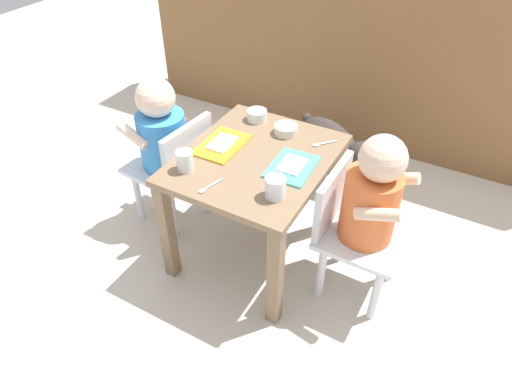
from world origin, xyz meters
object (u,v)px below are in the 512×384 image
(dog, at_px, (333,145))
(spoon_by_right_tray, at_px, (322,144))
(water_cup_right, at_px, (275,188))
(cereal_bowl_left_side, at_px, (257,115))
(seated_child_left, at_px, (165,137))
(food_tray_left, at_px, (222,145))
(seated_child_right, at_px, (368,202))
(dining_table, at_px, (256,176))
(spoon_by_left_tray, at_px, (208,187))
(veggie_bowl_near, at_px, (286,129))
(food_tray_right, at_px, (292,167))
(water_cup_left, at_px, (185,162))

(dog, bearing_deg, spoon_by_right_tray, -77.98)
(water_cup_right, bearing_deg, cereal_bowl_left_side, 125.78)
(seated_child_left, distance_m, food_tray_left, 0.28)
(seated_child_right, bearing_deg, water_cup_right, -146.67)
(dining_table, xyz_separation_m, food_tray_left, (-0.14, -0.00, 0.09))
(seated_child_left, height_order, spoon_by_left_tray, seated_child_left)
(veggie_bowl_near, bearing_deg, cereal_bowl_left_side, 165.86)
(seated_child_left, bearing_deg, food_tray_right, -0.59)
(water_cup_left, distance_m, water_cup_right, 0.33)
(dining_table, xyz_separation_m, spoon_by_right_tray, (0.17, 0.18, 0.09))
(seated_child_left, bearing_deg, spoon_by_right_tray, 17.13)
(dog, bearing_deg, food_tray_left, -111.41)
(veggie_bowl_near, relative_size, spoon_by_right_tray, 1.08)
(seated_child_left, relative_size, dog, 1.44)
(food_tray_left, distance_m, water_cup_right, 0.34)
(dog, bearing_deg, water_cup_right, -84.61)
(dining_table, relative_size, spoon_by_left_tray, 6.00)
(food_tray_right, distance_m, spoon_by_right_tray, 0.19)
(food_tray_right, bearing_deg, spoon_by_left_tray, -129.63)
(water_cup_left, bearing_deg, water_cup_right, 3.41)
(dog, relative_size, food_tray_left, 2.16)
(food_tray_left, bearing_deg, seated_child_left, 178.81)
(food_tray_right, relative_size, cereal_bowl_left_side, 2.48)
(cereal_bowl_left_side, bearing_deg, spoon_by_left_tray, -80.94)
(seated_child_left, xyz_separation_m, veggie_bowl_near, (0.44, 0.18, 0.07))
(spoon_by_right_tray, bearing_deg, seated_child_right, -36.82)
(spoon_by_left_tray, relative_size, spoon_by_right_tray, 1.20)
(water_cup_left, distance_m, spoon_by_left_tray, 0.13)
(spoon_by_right_tray, bearing_deg, dog, 102.02)
(seated_child_right, distance_m, water_cup_right, 0.31)
(seated_child_left, distance_m, food_tray_right, 0.55)
(dining_table, bearing_deg, food_tray_left, -179.07)
(seated_child_left, height_order, food_tray_left, seated_child_left)
(dog, xyz_separation_m, spoon_by_left_tray, (-0.14, -0.81, 0.26))
(dog, relative_size, water_cup_right, 6.40)
(dog, height_order, veggie_bowl_near, veggie_bowl_near)
(seated_child_left, bearing_deg, water_cup_right, -16.20)
(dog, xyz_separation_m, water_cup_right, (0.07, -0.74, 0.28))
(cereal_bowl_left_side, height_order, spoon_by_right_tray, cereal_bowl_left_side)
(dog, relative_size, spoon_by_right_tray, 5.49)
(spoon_by_left_tray, bearing_deg, water_cup_right, 17.95)
(veggie_bowl_near, height_order, cereal_bowl_left_side, cereal_bowl_left_side)
(dining_table, bearing_deg, cereal_bowl_left_side, 118.21)
(cereal_bowl_left_side, bearing_deg, dog, 59.68)
(food_tray_right, xyz_separation_m, spoon_by_left_tray, (-0.19, -0.23, -0.00))
(dining_table, height_order, food_tray_left, food_tray_left)
(dining_table, relative_size, seated_child_left, 0.91)
(cereal_bowl_left_side, bearing_deg, food_tray_right, -41.00)
(food_tray_right, bearing_deg, spoon_by_right_tray, 80.04)
(veggie_bowl_near, bearing_deg, water_cup_left, -117.71)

